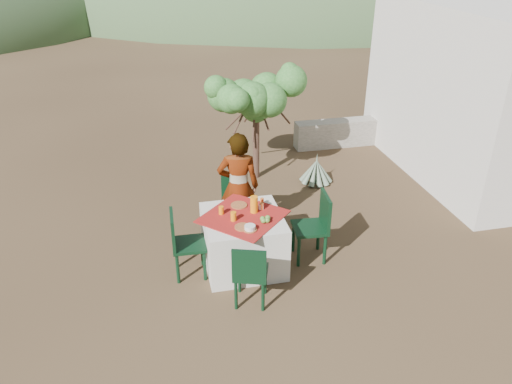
{
  "coord_description": "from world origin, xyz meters",
  "views": [
    {
      "loc": [
        -0.62,
        -5.83,
        4.04
      ],
      "look_at": [
        0.7,
        0.05,
        0.88
      ],
      "focal_mm": 35.0,
      "sensor_mm": 36.0,
      "label": 1
    }
  ],
  "objects_px": {
    "chair_near": "(250,273)",
    "chair_left": "(183,241)",
    "agave": "(316,172)",
    "juice_pitcher": "(254,204)",
    "chair_far": "(234,199)",
    "shrub_tree": "(259,101)",
    "chair_right": "(316,224)",
    "person": "(238,187)",
    "guesthouse": "(500,90)",
    "table": "(243,241)"
  },
  "relations": [
    {
      "from": "chair_left",
      "to": "shrub_tree",
      "type": "bearing_deg",
      "value": -28.87
    },
    {
      "from": "chair_near",
      "to": "chair_right",
      "type": "bearing_deg",
      "value": -125.44
    },
    {
      "from": "chair_right",
      "to": "person",
      "type": "relative_size",
      "value": 0.59
    },
    {
      "from": "shrub_tree",
      "to": "guesthouse",
      "type": "relative_size",
      "value": 0.43
    },
    {
      "from": "chair_right",
      "to": "chair_left",
      "type": "bearing_deg",
      "value": -85.09
    },
    {
      "from": "guesthouse",
      "to": "juice_pitcher",
      "type": "xyz_separation_m",
      "value": [
        -5.0,
        -2.08,
        -0.63
      ]
    },
    {
      "from": "chair_far",
      "to": "table",
      "type": "bearing_deg",
      "value": -82.68
    },
    {
      "from": "chair_near",
      "to": "agave",
      "type": "height_order",
      "value": "chair_near"
    },
    {
      "from": "chair_near",
      "to": "chair_left",
      "type": "bearing_deg",
      "value": -29.7
    },
    {
      "from": "chair_near",
      "to": "agave",
      "type": "distance_m",
      "value": 3.55
    },
    {
      "from": "table",
      "to": "person",
      "type": "xyz_separation_m",
      "value": [
        0.08,
        0.73,
        0.43
      ]
    },
    {
      "from": "chair_far",
      "to": "person",
      "type": "bearing_deg",
      "value": -76.75
    },
    {
      "from": "chair_right",
      "to": "shrub_tree",
      "type": "distance_m",
      "value": 2.87
    },
    {
      "from": "table",
      "to": "chair_right",
      "type": "relative_size",
      "value": 1.35
    },
    {
      "from": "chair_far",
      "to": "shrub_tree",
      "type": "xyz_separation_m",
      "value": [
        0.75,
        1.67,
        0.95
      ]
    },
    {
      "from": "table",
      "to": "chair_right",
      "type": "bearing_deg",
      "value": -2.41
    },
    {
      "from": "person",
      "to": "chair_far",
      "type": "bearing_deg",
      "value": -77.6
    },
    {
      "from": "chair_left",
      "to": "juice_pitcher",
      "type": "relative_size",
      "value": 4.09
    },
    {
      "from": "chair_left",
      "to": "person",
      "type": "bearing_deg",
      "value": -46.82
    },
    {
      "from": "chair_left",
      "to": "juice_pitcher",
      "type": "xyz_separation_m",
      "value": [
        0.96,
        0.11,
        0.36
      ]
    },
    {
      "from": "chair_right",
      "to": "juice_pitcher",
      "type": "xyz_separation_m",
      "value": [
        -0.83,
        0.11,
        0.34
      ]
    },
    {
      "from": "table",
      "to": "chair_right",
      "type": "xyz_separation_m",
      "value": [
        0.99,
        -0.04,
        0.16
      ]
    },
    {
      "from": "chair_far",
      "to": "chair_near",
      "type": "distance_m",
      "value": 1.86
    },
    {
      "from": "chair_near",
      "to": "chair_left",
      "type": "xyz_separation_m",
      "value": [
        -0.71,
        0.79,
        0.03
      ]
    },
    {
      "from": "chair_far",
      "to": "person",
      "type": "xyz_separation_m",
      "value": [
        0.01,
        -0.29,
        0.34
      ]
    },
    {
      "from": "chair_far",
      "to": "chair_near",
      "type": "relative_size",
      "value": 0.99
    },
    {
      "from": "shrub_tree",
      "to": "table",
      "type": "bearing_deg",
      "value": -107.04
    },
    {
      "from": "table",
      "to": "chair_far",
      "type": "height_order",
      "value": "chair_far"
    },
    {
      "from": "chair_left",
      "to": "person",
      "type": "xyz_separation_m",
      "value": [
        0.88,
        0.77,
        0.3
      ]
    },
    {
      "from": "chair_far",
      "to": "agave",
      "type": "xyz_separation_m",
      "value": [
        1.7,
        1.17,
        -0.27
      ]
    },
    {
      "from": "juice_pitcher",
      "to": "chair_far",
      "type": "bearing_deg",
      "value": 95.72
    },
    {
      "from": "shrub_tree",
      "to": "agave",
      "type": "distance_m",
      "value": 1.62
    },
    {
      "from": "agave",
      "to": "juice_pitcher",
      "type": "relative_size",
      "value": 2.77
    },
    {
      "from": "person",
      "to": "agave",
      "type": "bearing_deg",
      "value": -128.99
    },
    {
      "from": "table",
      "to": "chair_near",
      "type": "bearing_deg",
      "value": -95.85
    },
    {
      "from": "chair_left",
      "to": "shrub_tree",
      "type": "xyz_separation_m",
      "value": [
        1.62,
        2.73,
        0.91
      ]
    },
    {
      "from": "chair_right",
      "to": "shrub_tree",
      "type": "bearing_deg",
      "value": -171.56
    },
    {
      "from": "person",
      "to": "guesthouse",
      "type": "relative_size",
      "value": 0.39
    },
    {
      "from": "agave",
      "to": "juice_pitcher",
      "type": "height_order",
      "value": "juice_pitcher"
    },
    {
      "from": "chair_near",
      "to": "table",
      "type": "bearing_deg",
      "value": -77.62
    },
    {
      "from": "person",
      "to": "juice_pitcher",
      "type": "height_order",
      "value": "person"
    },
    {
      "from": "guesthouse",
      "to": "juice_pitcher",
      "type": "relative_size",
      "value": 18.63
    },
    {
      "from": "chair_far",
      "to": "shrub_tree",
      "type": "bearing_deg",
      "value": 76.91
    },
    {
      "from": "agave",
      "to": "guesthouse",
      "type": "relative_size",
      "value": 0.15
    },
    {
      "from": "chair_far",
      "to": "chair_left",
      "type": "relative_size",
      "value": 0.93
    },
    {
      "from": "agave",
      "to": "chair_far",
      "type": "bearing_deg",
      "value": -145.58
    },
    {
      "from": "table",
      "to": "chair_near",
      "type": "height_order",
      "value": "chair_near"
    },
    {
      "from": "chair_far",
      "to": "juice_pitcher",
      "type": "xyz_separation_m",
      "value": [
        0.09,
        -0.94,
        0.4
      ]
    },
    {
      "from": "chair_near",
      "to": "agave",
      "type": "bearing_deg",
      "value": -103.38
    },
    {
      "from": "table",
      "to": "guesthouse",
      "type": "height_order",
      "value": "guesthouse"
    }
  ]
}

